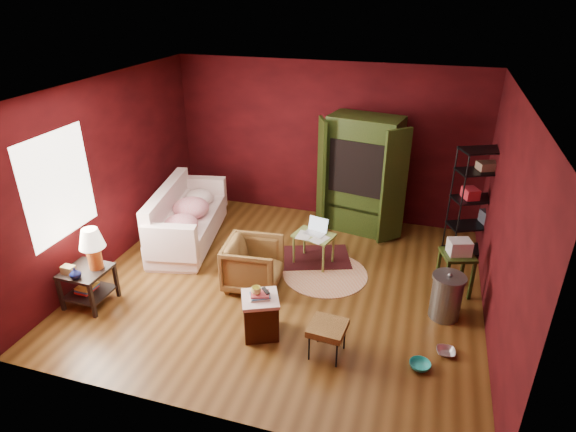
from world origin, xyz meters
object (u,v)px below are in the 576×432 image
at_px(armchair, 253,262).
at_px(hamper, 261,315).
at_px(sofa, 187,218).
at_px(laptop_desk, 314,237).
at_px(side_table, 89,260).
at_px(tv_armoire, 362,173).
at_px(wire_shelving, 482,199).

distance_m(armchair, hamper, 1.08).
height_order(sofa, laptop_desk, sofa).
distance_m(sofa, side_table, 2.01).
height_order(sofa, side_table, side_table).
bearing_deg(hamper, tv_armoire, 77.78).
xyz_separation_m(tv_armoire, wire_shelving, (1.91, -0.40, -0.07)).
bearing_deg(side_table, wire_shelving, 29.57).
bearing_deg(armchair, hamper, -160.44).
relative_size(side_table, hamper, 1.79).
xyz_separation_m(sofa, laptop_desk, (2.21, -0.10, 0.03)).
xyz_separation_m(armchair, hamper, (0.46, -0.97, -0.11)).
distance_m(side_table, hamper, 2.41).
bearing_deg(sofa, laptop_desk, -104.96).
bearing_deg(hamper, wire_shelving, 47.05).
bearing_deg(armchair, side_table, 111.80).
bearing_deg(armchair, laptop_desk, -44.16).
xyz_separation_m(laptop_desk, wire_shelving, (2.39, 0.97, 0.53)).
relative_size(armchair, tv_armoire, 0.39).
bearing_deg(laptop_desk, sofa, -168.60).
bearing_deg(tv_armoire, laptop_desk, -98.15).
height_order(armchair, wire_shelving, wire_shelving).
relative_size(side_table, wire_shelving, 0.62).
height_order(side_table, wire_shelving, wire_shelving).
height_order(sofa, tv_armoire, tv_armoire).
bearing_deg(wire_shelving, side_table, -175.38).
relative_size(sofa, side_table, 1.92).
height_order(armchair, side_table, side_table).
bearing_deg(tv_armoire, hamper, -91.31).
relative_size(tv_armoire, wire_shelving, 1.13).
bearing_deg(side_table, laptop_desk, 35.51).
bearing_deg(side_table, armchair, 27.53).
bearing_deg(tv_armoire, wire_shelving, -0.98).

